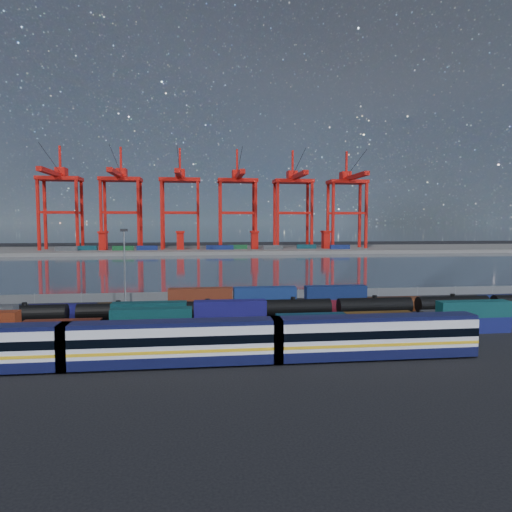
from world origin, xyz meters
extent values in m
plane|color=black|center=(0.00, 0.00, 0.00)|extent=(700.00, 700.00, 0.00)
plane|color=#2F3743|center=(0.00, 105.00, 0.01)|extent=(700.00, 700.00, 0.00)
cube|color=#514F4C|center=(0.00, 210.00, 1.00)|extent=(700.00, 70.00, 2.00)
cone|color=#1E2630|center=(-600.00, 1600.00, 210.00)|extent=(1000.00, 1000.00, 420.00)
cone|color=#1E2630|center=(-200.00, 1600.00, 260.00)|extent=(1100.00, 1100.00, 520.00)
cone|color=#1E2630|center=(200.00, 1600.00, 230.00)|extent=(1040.00, 1040.00, 460.00)
cone|color=#1E2630|center=(600.00, 1600.00, 190.00)|extent=(960.00, 960.00, 380.00)
cone|color=#1E2630|center=(950.00, 1600.00, 150.00)|extent=(840.00, 840.00, 300.00)
cube|color=black|center=(-33.14, -21.36, 0.38)|extent=(3.27, 2.18, 0.76)
cube|color=silver|center=(-16.68, -21.36, 3.16)|extent=(27.25, 3.27, 4.14)
cube|color=black|center=(-16.68, -21.36, 0.98)|extent=(27.25, 3.34, 1.31)
cube|color=black|center=(-16.68, -21.36, 5.50)|extent=(27.25, 2.94, 0.54)
cube|color=gold|center=(-16.68, -21.36, 2.29)|extent=(27.28, 3.37, 0.39)
cube|color=black|center=(-16.68, -21.36, 3.60)|extent=(27.28, 3.37, 1.09)
cube|color=black|center=(-26.21, -21.36, 0.38)|extent=(3.27, 2.18, 0.76)
cube|color=black|center=(-7.14, -21.36, 0.38)|extent=(3.27, 2.18, 0.76)
cube|color=silver|center=(9.32, -21.36, 3.16)|extent=(27.25, 3.27, 4.14)
cube|color=black|center=(9.32, -21.36, 0.98)|extent=(27.25, 3.34, 1.31)
cube|color=black|center=(9.32, -21.36, 5.50)|extent=(27.25, 2.94, 0.54)
cube|color=gold|center=(9.32, -21.36, 2.29)|extent=(27.28, 3.37, 0.39)
cube|color=black|center=(9.32, -21.36, 3.60)|extent=(27.28, 3.37, 1.09)
cube|color=black|center=(-0.21, -21.36, 0.38)|extent=(3.27, 2.18, 0.76)
cube|color=black|center=(18.86, -21.36, 0.38)|extent=(3.27, 2.18, 0.76)
cube|color=#0C2E3F|center=(-32.89, -9.15, 1.29)|extent=(11.94, 2.43, 2.59)
cube|color=navy|center=(-20.56, -9.15, 1.29)|extent=(11.94, 2.43, 2.59)
cube|color=#0B383B|center=(-20.56, -9.15, 3.88)|extent=(11.94, 2.43, 2.59)
cube|color=navy|center=(5.00, -9.15, 1.29)|extent=(11.94, 2.43, 2.59)
cube|color=#0E4948|center=(17.53, -9.15, 1.29)|extent=(11.94, 2.43, 2.59)
cube|color=navy|center=(31.02, -9.15, 1.29)|extent=(11.94, 2.43, 2.59)
cube|color=#0C3F42|center=(31.02, -9.15, 3.88)|extent=(11.94, 2.43, 2.59)
cube|color=#551D11|center=(-35.01, -3.63, 1.29)|extent=(11.86, 2.41, 2.57)
cube|color=#5D220E|center=(-21.48, -3.63, 1.29)|extent=(11.86, 2.41, 2.57)
cube|color=#0A3439|center=(-21.48, -3.63, 3.86)|extent=(11.86, 2.41, 2.57)
cube|color=#144B2A|center=(-8.44, -3.63, 1.29)|extent=(11.86, 2.41, 2.57)
cube|color=#15125B|center=(-8.44, -3.63, 3.86)|extent=(11.86, 2.41, 2.57)
cube|color=#0C2E3F|center=(5.25, -3.63, 1.29)|extent=(11.86, 2.41, 2.57)
cube|color=#543510|center=(17.01, -3.63, 1.29)|extent=(11.86, 2.41, 2.57)
cube|color=#3A3B3E|center=(31.07, -3.63, 1.29)|extent=(11.86, 2.41, 2.57)
cube|color=#111051|center=(-39.07, 10.13, 1.33)|extent=(12.30, 2.50, 2.67)
cube|color=#5B3912|center=(-26.59, 10.13, 1.33)|extent=(12.30, 2.50, 2.67)
cube|color=#16531E|center=(-13.30, 10.13, 1.33)|extent=(12.30, 2.50, 2.67)
cube|color=maroon|center=(-13.30, 10.13, 4.00)|extent=(12.30, 2.50, 2.67)
cube|color=#652E14|center=(-0.69, 10.13, 1.33)|extent=(12.30, 2.50, 2.67)
cube|color=navy|center=(-0.69, 10.13, 4.00)|extent=(12.30, 2.50, 2.67)
cube|color=#5D0E1A|center=(13.64, 10.13, 1.33)|extent=(12.30, 2.50, 2.67)
cube|color=#0F1E4F|center=(13.64, 10.13, 4.00)|extent=(12.30, 2.50, 2.67)
cube|color=#562611|center=(25.92, 10.13, 1.33)|extent=(12.30, 2.50, 2.67)
cube|color=navy|center=(51.01, 10.13, 1.33)|extent=(12.30, 2.50, 2.67)
cylinder|color=black|center=(-43.01, 3.00, 2.45)|extent=(13.82, 3.08, 3.08)
cylinder|color=black|center=(-43.01, 3.00, 4.15)|extent=(0.85, 0.85, 0.53)
cube|color=black|center=(-43.01, 3.00, 0.74)|extent=(14.35, 2.13, 0.43)
cube|color=black|center=(-38.23, 3.00, 0.32)|extent=(2.66, 1.91, 0.64)
cylinder|color=black|center=(-27.51, 3.00, 2.45)|extent=(13.82, 3.08, 3.08)
cylinder|color=black|center=(-27.51, 3.00, 4.15)|extent=(0.85, 0.85, 0.53)
cube|color=black|center=(-27.51, 3.00, 0.74)|extent=(14.35, 2.13, 0.43)
cube|color=black|center=(-32.30, 3.00, 0.32)|extent=(2.66, 1.91, 0.64)
cube|color=black|center=(-22.73, 3.00, 0.32)|extent=(2.66, 1.91, 0.64)
cylinder|color=black|center=(-12.01, 3.00, 2.45)|extent=(13.82, 3.08, 3.08)
cylinder|color=black|center=(-12.01, 3.00, 4.15)|extent=(0.85, 0.85, 0.53)
cube|color=black|center=(-12.01, 3.00, 0.74)|extent=(14.35, 2.13, 0.43)
cube|color=black|center=(-16.80, 3.00, 0.32)|extent=(2.66, 1.91, 0.64)
cube|color=black|center=(-7.23, 3.00, 0.32)|extent=(2.66, 1.91, 0.64)
cylinder|color=black|center=(3.49, 3.00, 2.45)|extent=(13.82, 3.08, 3.08)
cylinder|color=black|center=(3.49, 3.00, 4.15)|extent=(0.85, 0.85, 0.53)
cube|color=black|center=(3.49, 3.00, 0.74)|extent=(14.35, 2.13, 0.43)
cube|color=black|center=(-1.30, 3.00, 0.32)|extent=(2.66, 1.91, 0.64)
cube|color=black|center=(8.27, 3.00, 0.32)|extent=(2.66, 1.91, 0.64)
cylinder|color=black|center=(18.99, 3.00, 2.45)|extent=(13.82, 3.08, 3.08)
cylinder|color=black|center=(18.99, 3.00, 4.15)|extent=(0.85, 0.85, 0.53)
cube|color=black|center=(18.99, 3.00, 0.74)|extent=(14.35, 2.13, 0.43)
cube|color=black|center=(14.20, 3.00, 0.32)|extent=(2.66, 1.91, 0.64)
cube|color=black|center=(23.77, 3.00, 0.32)|extent=(2.66, 1.91, 0.64)
cylinder|color=black|center=(34.49, 3.00, 2.45)|extent=(13.82, 3.08, 3.08)
cylinder|color=black|center=(34.49, 3.00, 4.15)|extent=(0.85, 0.85, 0.53)
cube|color=black|center=(34.49, 3.00, 0.74)|extent=(14.35, 2.13, 0.43)
cube|color=black|center=(29.70, 3.00, 0.32)|extent=(2.66, 1.91, 0.64)
cube|color=black|center=(39.27, 3.00, 0.32)|extent=(2.66, 1.91, 0.64)
cube|color=black|center=(45.20, 3.00, 0.32)|extent=(2.66, 1.91, 0.64)
cube|color=#595B5E|center=(0.00, 28.00, 1.00)|extent=(160.00, 0.06, 2.00)
cylinder|color=slate|center=(-50.00, 28.00, 1.10)|extent=(0.12, 0.12, 2.20)
cylinder|color=slate|center=(-40.00, 28.00, 1.10)|extent=(0.12, 0.12, 2.20)
cylinder|color=slate|center=(-30.00, 28.00, 1.10)|extent=(0.12, 0.12, 2.20)
cylinder|color=slate|center=(-20.00, 28.00, 1.10)|extent=(0.12, 0.12, 2.20)
cylinder|color=slate|center=(-10.00, 28.00, 1.10)|extent=(0.12, 0.12, 2.20)
cylinder|color=slate|center=(0.00, 28.00, 1.10)|extent=(0.12, 0.12, 2.20)
cylinder|color=slate|center=(10.00, 28.00, 1.10)|extent=(0.12, 0.12, 2.20)
cylinder|color=slate|center=(20.00, 28.00, 1.10)|extent=(0.12, 0.12, 2.20)
cylinder|color=slate|center=(30.00, 28.00, 1.10)|extent=(0.12, 0.12, 2.20)
cylinder|color=slate|center=(40.00, 28.00, 1.10)|extent=(0.12, 0.12, 2.20)
cylinder|color=slate|center=(50.00, 28.00, 1.10)|extent=(0.12, 0.12, 2.20)
cylinder|color=slate|center=(60.00, 28.00, 1.10)|extent=(0.12, 0.12, 2.20)
cylinder|color=slate|center=(-30.00, 26.00, 8.00)|extent=(0.36, 0.36, 16.00)
cube|color=black|center=(-30.00, 26.00, 16.30)|extent=(1.60, 0.40, 0.60)
cube|color=red|center=(-105.73, 199.15, 21.94)|extent=(1.56, 1.56, 43.89)
cube|color=red|center=(-105.73, 210.85, 21.94)|extent=(1.56, 1.56, 43.89)
cube|color=red|center=(-84.27, 199.15, 21.94)|extent=(1.56, 1.56, 43.89)
cube|color=red|center=(-84.27, 210.85, 21.94)|extent=(1.56, 1.56, 43.89)
cube|color=red|center=(-95.00, 199.15, 24.14)|extent=(21.46, 1.37, 1.37)
cube|color=red|center=(-95.00, 210.85, 24.14)|extent=(21.46, 1.37, 1.37)
cube|color=red|center=(-95.00, 205.00, 43.89)|extent=(24.38, 13.65, 2.15)
cube|color=red|center=(-95.00, 193.30, 45.84)|extent=(2.93, 46.81, 2.44)
cube|color=red|center=(-95.00, 208.90, 48.27)|extent=(5.85, 7.80, 4.88)
cube|color=red|center=(-95.00, 206.95, 55.59)|extent=(1.17, 1.17, 15.60)
cylinder|color=black|center=(-95.00, 190.96, 52.66)|extent=(0.23, 40.14, 13.24)
cube|color=red|center=(-70.73, 199.15, 21.94)|extent=(1.56, 1.56, 43.89)
cube|color=red|center=(-70.73, 210.85, 21.94)|extent=(1.56, 1.56, 43.89)
cube|color=red|center=(-49.27, 199.15, 21.94)|extent=(1.56, 1.56, 43.89)
cube|color=red|center=(-49.27, 210.85, 21.94)|extent=(1.56, 1.56, 43.89)
cube|color=red|center=(-60.00, 199.15, 24.14)|extent=(21.46, 1.37, 1.37)
cube|color=red|center=(-60.00, 210.85, 24.14)|extent=(21.46, 1.37, 1.37)
cube|color=red|center=(-60.00, 205.00, 43.89)|extent=(24.38, 13.65, 2.15)
cube|color=red|center=(-60.00, 193.30, 45.84)|extent=(2.93, 46.81, 2.44)
cube|color=red|center=(-60.00, 208.90, 48.27)|extent=(5.85, 7.80, 4.88)
cube|color=red|center=(-60.00, 206.95, 55.59)|extent=(1.17, 1.17, 15.60)
cylinder|color=black|center=(-60.00, 190.96, 52.66)|extent=(0.23, 40.14, 13.24)
cube|color=red|center=(-35.73, 199.15, 21.94)|extent=(1.56, 1.56, 43.89)
cube|color=red|center=(-35.73, 210.85, 21.94)|extent=(1.56, 1.56, 43.89)
cube|color=red|center=(-14.27, 199.15, 21.94)|extent=(1.56, 1.56, 43.89)
cube|color=red|center=(-14.27, 210.85, 21.94)|extent=(1.56, 1.56, 43.89)
cube|color=red|center=(-25.00, 199.15, 24.14)|extent=(21.46, 1.37, 1.37)
cube|color=red|center=(-25.00, 210.85, 24.14)|extent=(21.46, 1.37, 1.37)
cube|color=red|center=(-25.00, 205.00, 43.89)|extent=(24.38, 13.65, 2.15)
cube|color=red|center=(-25.00, 193.30, 45.84)|extent=(2.93, 46.81, 2.44)
cube|color=red|center=(-25.00, 208.90, 48.27)|extent=(5.85, 7.80, 4.88)
cube|color=red|center=(-25.00, 206.95, 55.59)|extent=(1.17, 1.17, 15.60)
cylinder|color=black|center=(-25.00, 190.96, 52.66)|extent=(0.23, 40.14, 13.24)
cube|color=red|center=(-0.73, 199.15, 21.94)|extent=(1.56, 1.56, 43.89)
cube|color=red|center=(-0.73, 210.85, 21.94)|extent=(1.56, 1.56, 43.89)
cube|color=red|center=(20.73, 199.15, 21.94)|extent=(1.56, 1.56, 43.89)
cube|color=red|center=(20.73, 210.85, 21.94)|extent=(1.56, 1.56, 43.89)
cube|color=red|center=(10.00, 199.15, 24.14)|extent=(21.46, 1.37, 1.37)
cube|color=red|center=(10.00, 210.85, 24.14)|extent=(21.46, 1.37, 1.37)
cube|color=red|center=(10.00, 205.00, 43.89)|extent=(24.38, 13.65, 2.15)
cube|color=red|center=(10.00, 193.30, 45.84)|extent=(2.93, 46.81, 2.44)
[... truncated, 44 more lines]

